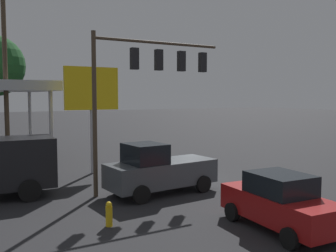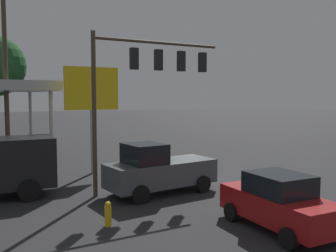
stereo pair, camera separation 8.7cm
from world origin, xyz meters
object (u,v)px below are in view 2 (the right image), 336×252
object	(u,v)px
sedan_far	(279,202)
fire_hydrant	(108,214)
price_sign	(92,93)
pickup_parked	(158,170)
utility_pole	(6,73)
traffic_signal_assembly	(146,74)

from	to	relation	value
sedan_far	fire_hydrant	distance (m)	5.89
price_sign	pickup_parked	xyz separation A→B (m)	(-1.17, 6.03, -3.60)
price_sign	pickup_parked	world-z (taller)	price_sign
pickup_parked	fire_hydrant	world-z (taller)	pickup_parked
sedan_far	fire_hydrant	bearing A→B (deg)	-119.27
utility_pole	price_sign	size ratio (longest dim) A/B	1.78
utility_pole	fire_hydrant	size ratio (longest dim) A/B	12.62
price_sign	pickup_parked	distance (m)	7.12
price_sign	sedan_far	world-z (taller)	price_sign
price_sign	sedan_far	bearing A→B (deg)	101.56
traffic_signal_assembly	sedan_far	world-z (taller)	traffic_signal_assembly
pickup_parked	fire_hydrant	xyz separation A→B (m)	(3.61, 3.03, -0.67)
traffic_signal_assembly	pickup_parked	xyz separation A→B (m)	(-0.12, 0.97, -4.49)
pickup_parked	sedan_far	size ratio (longest dim) A/B	1.19
fire_hydrant	utility_pole	bearing A→B (deg)	-79.93
traffic_signal_assembly	pickup_parked	distance (m)	4.59
price_sign	pickup_parked	size ratio (longest dim) A/B	1.17
traffic_signal_assembly	price_sign	xyz separation A→B (m)	(1.05, -5.06, -0.89)
fire_hydrant	sedan_far	bearing A→B (deg)	147.34
traffic_signal_assembly	sedan_far	size ratio (longest dim) A/B	1.65
utility_pole	price_sign	xyz separation A→B (m)	(-4.39, 1.93, -1.14)
traffic_signal_assembly	pickup_parked	bearing A→B (deg)	97.10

